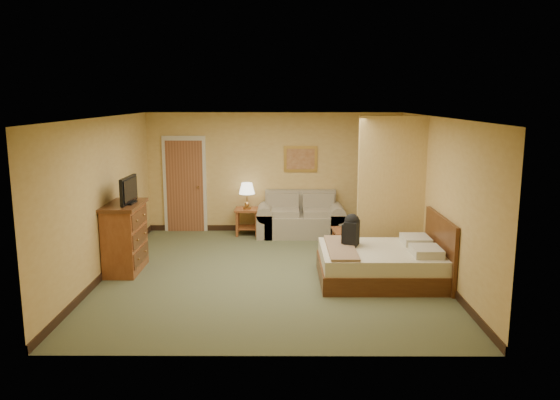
{
  "coord_description": "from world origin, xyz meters",
  "views": [
    {
      "loc": [
        0.18,
        -8.8,
        2.91
      ],
      "look_at": [
        0.14,
        0.6,
        1.14
      ],
      "focal_mm": 35.0,
      "sensor_mm": 36.0,
      "label": 1
    }
  ],
  "objects_px": {
    "loveseat": "(301,221)",
    "bed": "(384,263)",
    "dresser": "(125,237)",
    "coffee_table": "(351,236)"
  },
  "relations": [
    {
      "from": "loveseat",
      "to": "coffee_table",
      "type": "xyz_separation_m",
      "value": [
        0.91,
        -1.24,
        -0.0
      ]
    },
    {
      "from": "loveseat",
      "to": "bed",
      "type": "height_order",
      "value": "bed"
    },
    {
      "from": "coffee_table",
      "to": "dresser",
      "type": "bearing_deg",
      "value": -162.96
    },
    {
      "from": "coffee_table",
      "to": "loveseat",
      "type": "bearing_deg",
      "value": 126.31
    },
    {
      "from": "bed",
      "to": "coffee_table",
      "type": "bearing_deg",
      "value": 101.07
    },
    {
      "from": "loveseat",
      "to": "bed",
      "type": "xyz_separation_m",
      "value": [
        1.24,
        -2.93,
        -0.02
      ]
    },
    {
      "from": "loveseat",
      "to": "dresser",
      "type": "relative_size",
      "value": 1.59
    },
    {
      "from": "bed",
      "to": "loveseat",
      "type": "bearing_deg",
      "value": 112.97
    },
    {
      "from": "loveseat",
      "to": "dresser",
      "type": "height_order",
      "value": "dresser"
    },
    {
      "from": "loveseat",
      "to": "bed",
      "type": "distance_m",
      "value": 3.19
    }
  ]
}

